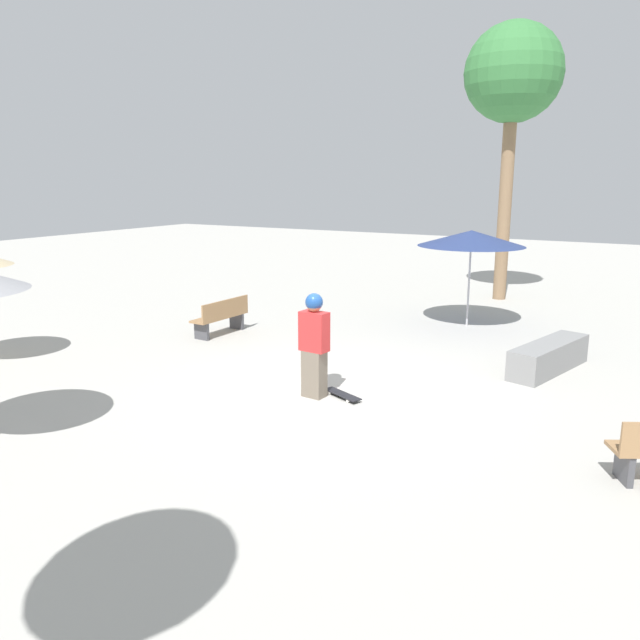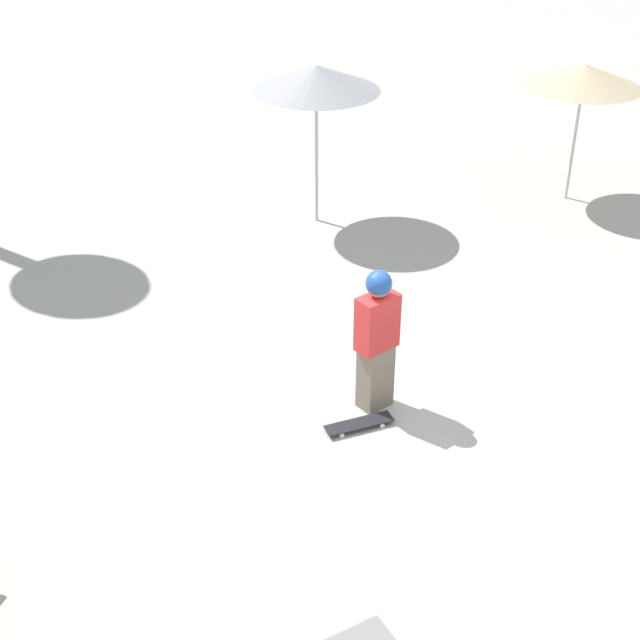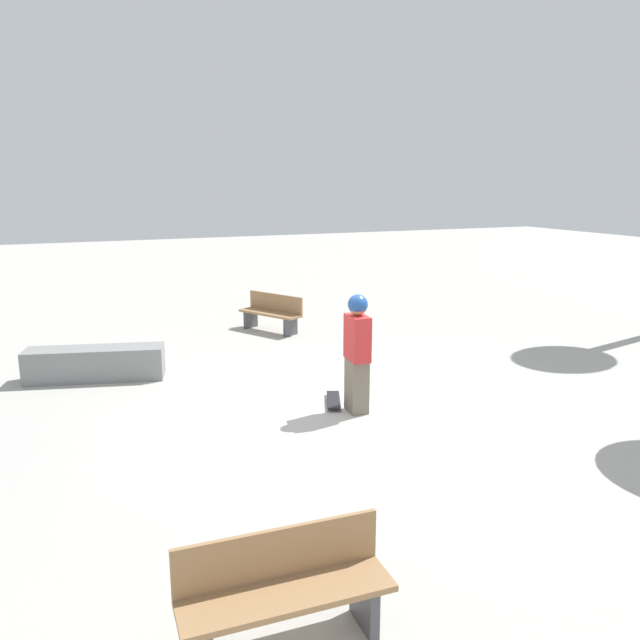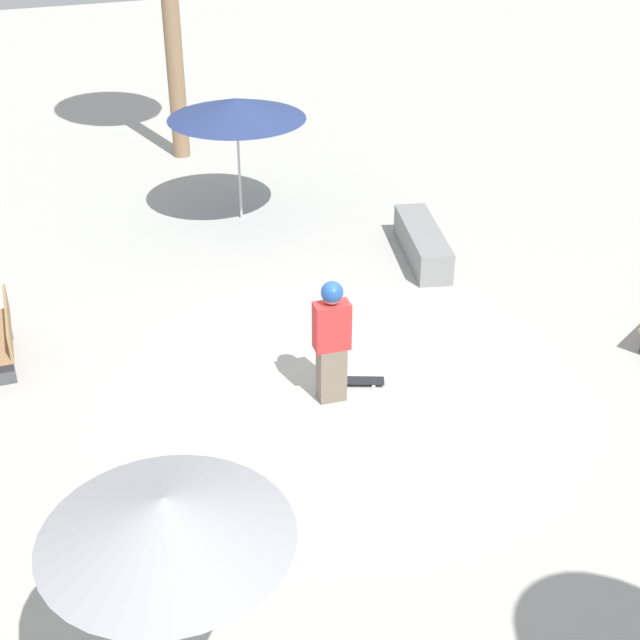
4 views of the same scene
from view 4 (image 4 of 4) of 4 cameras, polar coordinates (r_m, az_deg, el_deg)
name	(u,v)px [view 4 (image 4 of 4)]	position (r m, az deg, el deg)	size (l,w,h in m)	color
ground_plane	(337,385)	(12.54, 1.07, -4.17)	(60.00, 60.00, 0.00)	#B2AFA8
skater_main	(332,338)	(11.76, 0.75, -1.13)	(0.30, 0.50, 1.79)	#726656
skateboard	(356,381)	(12.53, 2.30, -3.90)	(0.50, 0.81, 0.07)	black
concrete_ledge	(422,243)	(16.10, 6.57, 4.91)	(2.39, 1.15, 0.57)	gray
bench_far	(0,336)	(13.65, -19.77, -0.97)	(1.62, 0.51, 0.85)	#47474C
shade_umbrella_navy	(236,109)	(17.08, -5.37, 13.33)	(2.61, 2.61, 2.39)	#B7B7BC
shade_umbrella_grey	(165,518)	(6.96, -9.89, -12.37)	(2.00, 2.00, 2.59)	#B7B7BC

